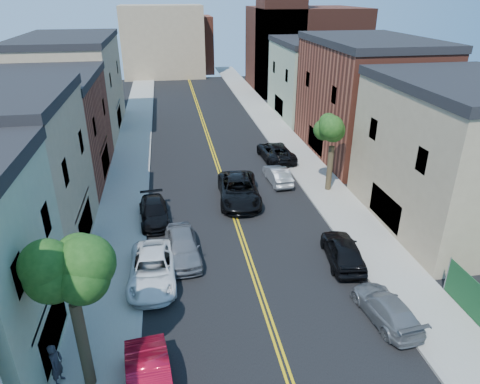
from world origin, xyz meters
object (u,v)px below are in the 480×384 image
silver_car_right (278,175)px  pedestrian_left (56,364)px  white_pickup (153,269)px  black_car_right (343,250)px  dark_car_right_far (276,152)px  grey_car_right (386,308)px  grey_car_left (183,246)px  black_car_left (154,212)px  black_suv_lane (239,190)px

silver_car_right → pedestrian_left: bearing=49.9°
white_pickup → black_car_right: (10.79, -0.00, 0.03)m
silver_car_right → white_pickup: bearing=46.5°
pedestrian_left → black_car_right: bearing=-53.2°
black_car_right → pedestrian_left: size_ratio=2.43×
black_car_right → dark_car_right_far: bearing=-83.4°
dark_car_right_far → pedestrian_left: bearing=54.8°
grey_car_right → silver_car_right: silver_car_right is taller
grey_car_left → black_car_left: grey_car_left is taller
black_suv_lane → black_car_left: bearing=-157.1°
black_car_left → grey_car_right: 16.08m
dark_car_right_far → grey_car_left: bearing=55.1°
black_car_left → white_pickup: bearing=-94.4°
white_pickup → dark_car_right_far: dark_car_right_far is taller
black_car_right → black_suv_lane: size_ratio=0.73×
white_pickup → silver_car_right: bearing=51.4°
grey_car_right → pedestrian_left: size_ratio=2.32×
silver_car_right → pedestrian_left: (-13.48, -17.98, 0.42)m
white_pickup → pedestrian_left: size_ratio=2.86×
white_pickup → black_car_left: (0.00, 6.83, -0.08)m
white_pickup → black_car_right: size_ratio=1.18×
grey_car_right → grey_car_left: bearing=-42.3°
grey_car_right → pedestrian_left: 14.67m
black_car_right → dark_car_right_far: black_car_right is taller
grey_car_right → pedestrian_left: pedestrian_left is taller
white_pickup → grey_car_right: bearing=-22.4°
black_car_left → dark_car_right_far: bearing=37.9°
grey_car_left → black_suv_lane: 8.31m
silver_car_right → black_suv_lane: (-3.67, -2.77, 0.20)m
black_car_left → black_car_right: (10.79, -6.83, 0.11)m
dark_car_right_far → pedestrian_left: size_ratio=2.97×
grey_car_left → pedestrian_left: size_ratio=2.49×
black_car_left → silver_car_right: (9.88, 4.87, 0.00)m
white_pickup → black_car_right: 10.79m
grey_car_left → grey_car_right: size_ratio=1.08×
black_car_left → silver_car_right: bearing=21.9°
dark_car_right_far → grey_car_right: bearing=87.1°
black_suv_lane → pedestrian_left: bearing=-118.6°
grey_car_left → black_car_right: grey_car_left is taller
silver_car_right → pedestrian_left: size_ratio=2.17×
dark_car_right_far → pedestrian_left: 27.33m
black_car_right → black_suv_lane: 10.03m
black_car_left → dark_car_right_far: 14.86m
grey_car_left → black_car_right: size_ratio=1.03×
grey_car_right → black_car_left: bearing=-52.8°
white_pickup → grey_car_right: size_ratio=1.23×
dark_car_right_far → pedestrian_left: (-14.60, -23.10, 0.32)m
black_car_left → black_suv_lane: black_suv_lane is taller
black_car_left → black_suv_lane: 6.56m
black_car_left → grey_car_right: bearing=-51.2°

